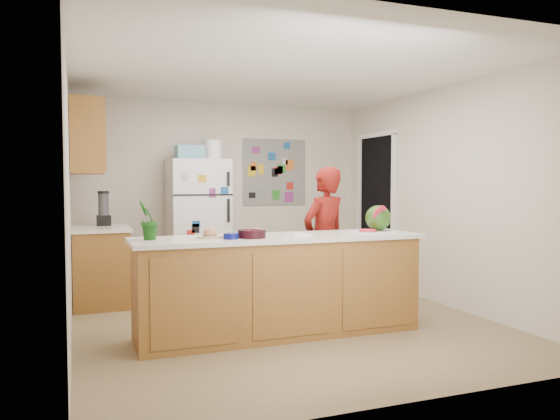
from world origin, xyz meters
name	(u,v)px	position (x,y,z in m)	size (l,w,h in m)	color
floor	(281,321)	(0.00, 0.00, -0.01)	(4.00, 4.50, 0.02)	brown
wall_back	(224,193)	(0.00, 2.26, 1.25)	(4.00, 0.02, 2.50)	beige
wall_left	(68,200)	(-2.01, 0.00, 1.25)	(0.02, 4.50, 2.50)	beige
wall_right	(445,196)	(2.01, 0.00, 1.25)	(0.02, 4.50, 2.50)	beige
ceiling	(281,72)	(0.00, 0.00, 2.51)	(4.00, 4.50, 0.02)	white
doorway	(377,210)	(1.99, 1.45, 1.02)	(0.03, 0.85, 2.04)	black
peninsula_base	(280,287)	(-0.20, -0.50, 0.44)	(2.60, 0.62, 0.88)	brown
peninsula_top	(280,238)	(-0.20, -0.50, 0.90)	(2.68, 0.70, 0.04)	silver
side_counter_base	(101,268)	(-1.69, 1.35, 0.43)	(0.60, 0.80, 0.86)	brown
side_counter_top	(100,229)	(-1.69, 1.35, 0.88)	(0.64, 0.84, 0.04)	silver
upper_cabinets	(86,138)	(-1.82, 1.30, 1.90)	(0.35, 1.00, 0.80)	brown
refrigerator	(198,225)	(-0.45, 1.88, 0.85)	(0.75, 0.70, 1.70)	silver
fridge_top_bin	(190,153)	(-0.55, 1.88, 1.79)	(0.35, 0.28, 0.18)	#5999B2
photo_collage	(274,172)	(0.75, 2.24, 1.55)	(0.95, 0.01, 0.95)	slate
person	(325,241)	(0.53, 0.07, 0.79)	(0.57, 0.38, 1.57)	#63100B
blender_appliance	(104,209)	(-1.64, 1.53, 1.09)	(0.12, 0.12, 0.38)	black
cutting_board	(374,231)	(0.79, -0.50, 0.93)	(0.38, 0.29, 0.01)	silver
watermelon	(378,218)	(0.85, -0.48, 1.06)	(0.25, 0.25, 0.25)	#236316
watermelon_slice	(368,231)	(0.69, -0.55, 0.94)	(0.16, 0.16, 0.02)	#D71B46
cherry_bowl	(252,234)	(-0.50, -0.59, 0.96)	(0.24, 0.24, 0.07)	black
white_bowl	(254,232)	(-0.42, -0.42, 0.95)	(0.19, 0.19, 0.06)	white
cobalt_bowl	(231,236)	(-0.70, -0.63, 0.95)	(0.13, 0.13, 0.05)	#080C5D
plate	(210,237)	(-0.84, -0.47, 0.93)	(0.24, 0.24, 0.02)	tan
paper_towel	(298,234)	(-0.03, -0.54, 0.93)	(0.19, 0.16, 0.02)	white
keys	(368,233)	(0.67, -0.59, 0.93)	(0.10, 0.04, 0.01)	gray
potted_plant	(148,220)	(-1.37, -0.45, 1.09)	(0.19, 0.15, 0.34)	#103E0E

